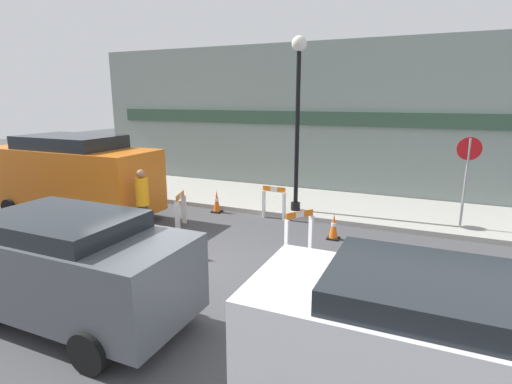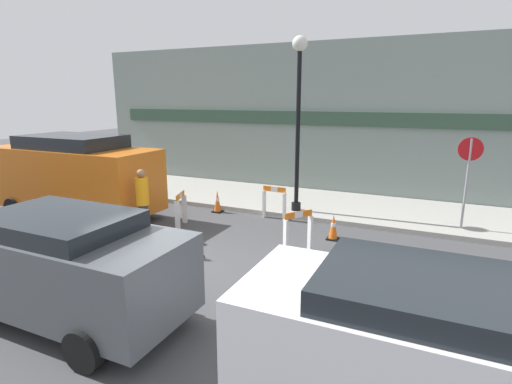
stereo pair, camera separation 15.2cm
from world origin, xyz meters
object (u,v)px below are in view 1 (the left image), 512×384
work_van (73,173)px  stop_sign (467,168)px  parked_car_1 (65,262)px  parked_car_2 (430,344)px  person_worker (143,201)px  streetlamp_post (298,102)px

work_van → stop_sign: bearing=16.2°
parked_car_1 → parked_car_2: (5.33, 0.00, -0.00)m
parked_car_1 → stop_sign: bearing=50.9°
work_van → person_worker: bearing=-11.8°
stop_sign → parked_car_2: (-0.71, -7.41, -0.76)m
parked_car_2 → work_van: size_ratio=0.74×
streetlamp_post → work_van: (-6.02, -2.90, -2.09)m
stop_sign → parked_car_1: bearing=45.4°
stop_sign → parked_car_2: 7.48m
person_worker → parked_car_1: (1.50, -3.69, 0.04)m
stop_sign → parked_car_1: (-6.03, -7.41, -0.75)m
streetlamp_post → work_van: streetlamp_post is taller
stop_sign → work_van: (-10.61, -3.08, -0.42)m
streetlamp_post → parked_car_1: streetlamp_post is taller
streetlamp_post → parked_car_1: 7.76m
stop_sign → work_van: bearing=10.7°
person_worker → parked_car_2: (6.82, -3.69, 0.03)m
parked_car_2 → work_van: bearing=156.4°
person_worker → stop_sign: bearing=-5.4°
parked_car_1 → person_worker: bearing=112.1°
stop_sign → person_worker: 8.44m
parked_car_2 → work_van: work_van is taller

